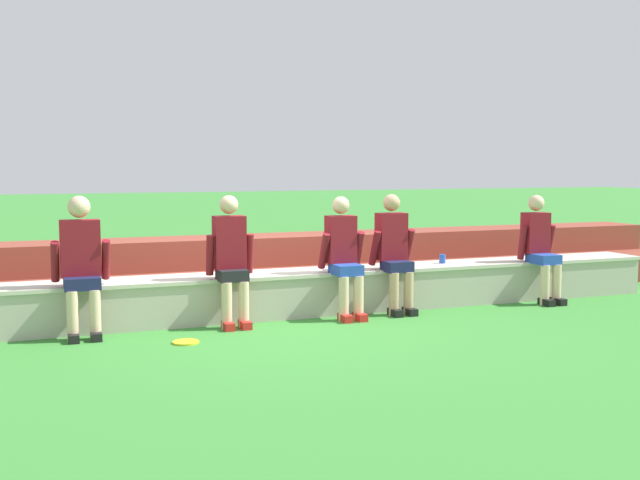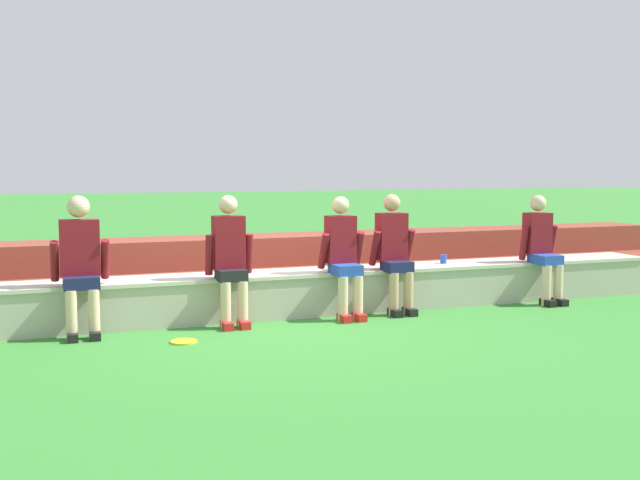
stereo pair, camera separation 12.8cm
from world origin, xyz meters
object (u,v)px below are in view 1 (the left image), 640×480
(person_center, at_px, (344,255))
(frisbee, at_px, (186,342))
(person_right_of_center, at_px, (394,250))
(plastic_cup_right_end, at_px, (442,259))
(person_far_left, at_px, (81,262))
(person_far_right, at_px, (540,246))
(person_left_of_center, at_px, (231,258))

(person_center, relative_size, frisbee, 5.27)
(person_right_of_center, bearing_deg, plastic_cup_right_end, 21.06)
(plastic_cup_right_end, bearing_deg, frisbee, -163.64)
(person_center, relative_size, person_right_of_center, 0.99)
(person_far_left, bearing_deg, person_right_of_center, 0.35)
(person_far_left, distance_m, person_far_right, 5.40)
(person_far_left, distance_m, person_right_of_center, 3.42)
(person_far_left, xyz_separation_m, person_right_of_center, (3.42, 0.02, -0.03))
(person_center, distance_m, frisbee, 2.10)
(person_far_left, height_order, plastic_cup_right_end, person_far_left)
(person_center, bearing_deg, person_right_of_center, 4.62)
(person_left_of_center, relative_size, person_center, 1.02)
(person_far_right, xyz_separation_m, plastic_cup_right_end, (-1.17, 0.35, -0.14))
(person_far_left, xyz_separation_m, person_far_right, (5.40, -0.02, -0.06))
(person_far_left, distance_m, person_left_of_center, 1.50)
(person_left_of_center, xyz_separation_m, person_center, (1.28, -0.01, -0.02))
(person_left_of_center, xyz_separation_m, plastic_cup_right_end, (2.74, 0.36, -0.18))
(person_center, relative_size, person_far_right, 1.02)
(plastic_cup_right_end, height_order, frisbee, plastic_cup_right_end)
(person_left_of_center, height_order, person_center, person_left_of_center)
(person_right_of_center, bearing_deg, person_far_right, -1.10)
(person_right_of_center, distance_m, frisbee, 2.71)
(frisbee, bearing_deg, person_far_left, 143.91)
(plastic_cup_right_end, bearing_deg, person_center, -165.93)
(person_far_left, bearing_deg, person_left_of_center, -0.86)
(person_far_left, bearing_deg, plastic_cup_right_end, 4.52)
(person_far_left, bearing_deg, person_far_right, -0.18)
(person_center, distance_m, person_right_of_center, 0.65)
(person_far_right, xyz_separation_m, frisbee, (-4.52, -0.63, -0.68))
(person_far_right, distance_m, plastic_cup_right_end, 1.23)
(frisbee, bearing_deg, person_right_of_center, 14.79)
(person_left_of_center, distance_m, person_right_of_center, 1.92)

